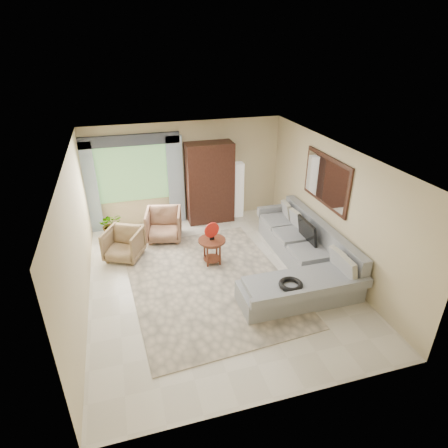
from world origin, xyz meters
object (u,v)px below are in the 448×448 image
object	(u,v)px
potted_plant	(110,225)
coffee_table	(212,251)
armchair_right	(164,225)
floor_lamp	(238,190)
sectional_sofa	(301,258)
armoire	(210,183)
armchair_left	(124,244)
tv_screen	(307,231)

from	to	relation	value
potted_plant	coffee_table	bearing A→B (deg)	-42.79
armchair_right	floor_lamp	distance (m)	2.30
sectional_sofa	armoire	size ratio (longest dim) A/B	1.65
armchair_left	armoire	size ratio (longest dim) A/B	0.36
sectional_sofa	armchair_right	size ratio (longest dim) A/B	4.14
tv_screen	armchair_right	distance (m)	3.39
coffee_table	armchair_left	size ratio (longest dim) A/B	0.77
sectional_sofa	floor_lamp	size ratio (longest dim) A/B	2.31
potted_plant	armchair_right	bearing A→B (deg)	-23.42
armchair_left	armchair_right	distance (m)	1.16
armchair_left	tv_screen	bearing A→B (deg)	9.38
armchair_right	armoire	world-z (taller)	armoire
sectional_sofa	armchair_left	distance (m)	3.86
armchair_right	potted_plant	world-z (taller)	armchair_right
tv_screen	floor_lamp	world-z (taller)	floor_lamp
tv_screen	coffee_table	bearing A→B (deg)	167.80
tv_screen	potted_plant	distance (m)	4.73
tv_screen	floor_lamp	bearing A→B (deg)	105.01
coffee_table	armchair_right	size ratio (longest dim) A/B	0.70
armchair_left	potted_plant	xyz separation A→B (m)	(-0.27, 1.17, -0.05)
coffee_table	armoire	world-z (taller)	armoire
armchair_right	floor_lamp	bearing A→B (deg)	32.65
coffee_table	floor_lamp	distance (m)	2.57
armchair_left	armoire	world-z (taller)	armoire
armchair_right	potted_plant	bearing A→B (deg)	168.93
armoire	floor_lamp	distance (m)	0.86
potted_plant	armoire	world-z (taller)	armoire
floor_lamp	tv_screen	bearing A→B (deg)	-74.99
sectional_sofa	potted_plant	xyz separation A→B (m)	(-3.81, 2.71, 0.01)
armchair_left	armoire	bearing A→B (deg)	57.23
armoire	floor_lamp	size ratio (longest dim) A/B	1.40
coffee_table	tv_screen	bearing A→B (deg)	-12.20
coffee_table	armchair_left	world-z (taller)	armchair_left
sectional_sofa	tv_screen	xyz separation A→B (m)	(0.27, 0.35, 0.44)
armchair_left	armoire	distance (m)	2.77
armchair_left	armoire	xyz separation A→B (m)	(2.31, 1.36, 0.70)
tv_screen	armoire	distance (m)	2.98
tv_screen	armchair_left	bearing A→B (deg)	162.68
sectional_sofa	armchair_left	size ratio (longest dim) A/B	4.53
potted_plant	floor_lamp	distance (m)	3.42
floor_lamp	potted_plant	bearing A→B (deg)	-175.77
armchair_left	floor_lamp	xyz separation A→B (m)	(3.11, 1.42, 0.40)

